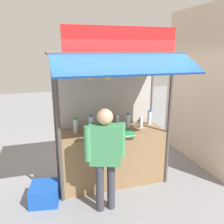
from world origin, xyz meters
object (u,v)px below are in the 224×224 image
water_bottle_far_left (76,126)px  plastic_crate (45,193)px  water_bottle_front_left (91,124)px  magazine_stack_right (128,134)px  water_bottle_center (141,122)px  vendor_person (105,151)px  water_bottle_back_left (117,122)px  water_bottle_mid_right (128,121)px  banana_bunch_inner_right (90,75)px  water_bottle_left (149,118)px  magazine_stack_mid_left (105,132)px  banana_bunch_inner_left (107,75)px  banana_bunch_rightmost (142,73)px

water_bottle_far_left → plastic_crate: (-0.59, -0.38, -0.95)m
water_bottle_front_left → magazine_stack_right: 0.67m
water_bottle_center → vendor_person: vendor_person is taller
water_bottle_back_left → water_bottle_mid_right: (0.18, -0.08, 0.02)m
magazine_stack_right → banana_bunch_inner_right: 1.24m
water_bottle_left → magazine_stack_mid_left: bearing=-162.9°
water_bottle_center → banana_bunch_inner_left: size_ratio=0.86×
water_bottle_back_left → magazine_stack_right: water_bottle_back_left is taller
water_bottle_mid_right → plastic_crate: 1.85m
water_bottle_left → magazine_stack_right: (-0.58, -0.40, -0.12)m
water_bottle_front_left → vendor_person: size_ratio=0.19×
banana_bunch_inner_left → water_bottle_mid_right: bearing=43.5°
water_bottle_front_left → magazine_stack_mid_left: bearing=-49.6°
water_bottle_back_left → banana_bunch_inner_left: bearing=-121.2°
magazine_stack_mid_left → banana_bunch_inner_right: bearing=-135.3°
water_bottle_mid_right → banana_bunch_inner_right: (-0.78, -0.50, 0.91)m
magazine_stack_mid_left → vendor_person: 0.62m
water_bottle_center → water_bottle_front_left: bearing=175.7°
magazine_stack_right → magazine_stack_mid_left: 0.39m
magazine_stack_mid_left → banana_bunch_rightmost: (0.50, -0.29, 1.00)m
banana_bunch_rightmost → water_bottle_back_left: bearing=107.9°
water_bottle_front_left → banana_bunch_inner_left: bearing=-73.8°
water_bottle_back_left → water_bottle_front_left: (-0.51, -0.07, 0.03)m
water_bottle_left → banana_bunch_rightmost: 1.17m
water_bottle_mid_right → water_bottle_front_left: bearing=179.0°
banana_bunch_rightmost → vendor_person: (-0.67, -0.30, -1.06)m
magazine_stack_right → vendor_person: (-0.54, -0.49, -0.04)m
water_bottle_back_left → water_bottle_front_left: 0.51m
water_bottle_front_left → banana_bunch_inner_left: size_ratio=1.14×
water_bottle_left → banana_bunch_rightmost: size_ratio=1.07×
vendor_person → banana_bunch_rightmost: bearing=44.6°
water_bottle_center → banana_bunch_inner_right: banana_bunch_inner_right is taller
magazine_stack_mid_left → water_bottle_back_left: bearing=43.5°
water_bottle_back_left → plastic_crate: size_ratio=0.55×
water_bottle_center → magazine_stack_right: (-0.35, -0.26, -0.09)m
water_bottle_back_left → banana_bunch_inner_left: 1.15m
plastic_crate → magazine_stack_right: bearing=1.8°
water_bottle_center → water_bottle_front_left: (-0.91, 0.07, 0.04)m
water_bottle_back_left → water_bottle_far_left: 0.78m
magazine_stack_mid_left → water_bottle_far_left: bearing=153.3°
water_bottle_far_left → plastic_crate: water_bottle_far_left is taller
banana_bunch_inner_left → vendor_person: banana_bunch_inner_left is taller
water_bottle_back_left → water_bottle_mid_right: water_bottle_mid_right is taller
water_bottle_front_left → water_bottle_left: 1.15m
water_bottle_center → vendor_person: 1.17m
water_bottle_center → banana_bunch_inner_left: banana_bunch_inner_left is taller
water_bottle_far_left → water_bottle_mid_right: water_bottle_mid_right is taller
water_bottle_far_left → water_bottle_front_left: water_bottle_front_left is taller
water_bottle_mid_right → water_bottle_left: size_ratio=1.01×
water_bottle_back_left → water_bottle_center: bearing=-19.1°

